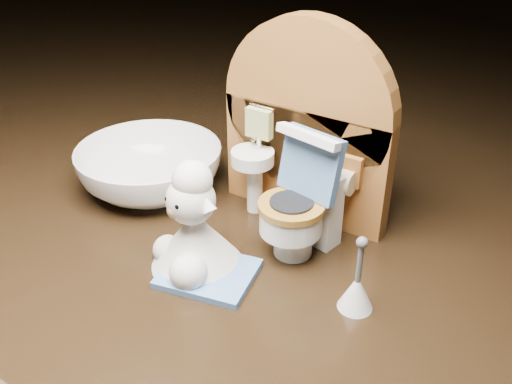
# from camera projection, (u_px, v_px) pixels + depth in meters

# --- Properties ---
(backdrop_panel) EXTENTS (0.13, 0.05, 0.15)m
(backdrop_panel) POSITION_uv_depth(u_px,v_px,m) (305.00, 134.00, 0.41)
(backdrop_panel) COLOR brown
(backdrop_panel) RESTS_ON ground
(toy_toilet) EXTENTS (0.05, 0.06, 0.09)m
(toy_toilet) POSITION_uv_depth(u_px,v_px,m) (302.00, 208.00, 0.39)
(toy_toilet) COLOR white
(toy_toilet) RESTS_ON ground
(bath_mat) EXTENTS (0.07, 0.06, 0.00)m
(bath_mat) POSITION_uv_depth(u_px,v_px,m) (208.00, 273.00, 0.37)
(bath_mat) COLOR #527AB5
(bath_mat) RESTS_ON ground
(toilet_brush) EXTENTS (0.02, 0.02, 0.05)m
(toilet_brush) POSITION_uv_depth(u_px,v_px,m) (357.00, 290.00, 0.34)
(toilet_brush) COLOR white
(toilet_brush) RESTS_ON ground
(plush_lamb) EXTENTS (0.06, 0.06, 0.08)m
(plush_lamb) POSITION_uv_depth(u_px,v_px,m) (193.00, 232.00, 0.37)
(plush_lamb) COLOR silver
(plush_lamb) RESTS_ON ground
(ceramic_bowl) EXTENTS (0.13, 0.13, 0.04)m
(ceramic_bowl) POSITION_uv_depth(u_px,v_px,m) (150.00, 169.00, 0.46)
(ceramic_bowl) COLOR white
(ceramic_bowl) RESTS_ON ground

